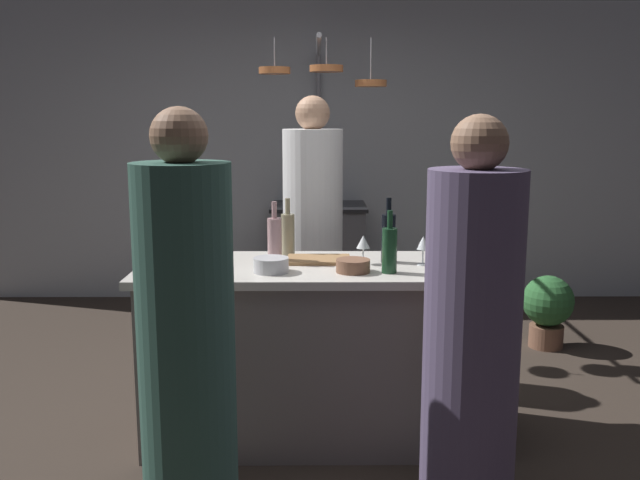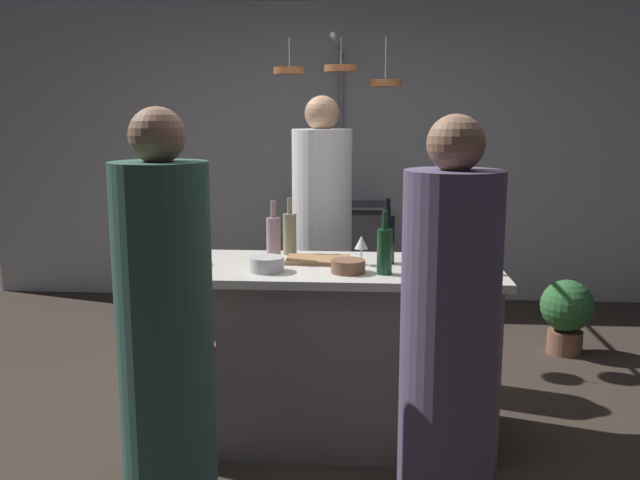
% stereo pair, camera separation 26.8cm
% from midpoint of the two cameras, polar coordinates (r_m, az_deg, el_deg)
% --- Properties ---
extents(ground_plane, '(9.00, 9.00, 0.00)m').
position_cam_midpoint_polar(ground_plane, '(3.74, 1.96, -15.70)').
color(ground_plane, '#382D26').
extents(back_wall, '(6.40, 0.16, 2.60)m').
position_cam_midpoint_polar(back_wall, '(6.22, 3.03, 7.12)').
color(back_wall, '#B2B7BC').
rests_on(back_wall, ground_plane).
extents(kitchen_island, '(1.80, 0.72, 0.90)m').
position_cam_midpoint_polar(kitchen_island, '(3.56, 2.01, -9.14)').
color(kitchen_island, slate).
rests_on(kitchen_island, ground_plane).
extents(stove_range, '(0.80, 0.64, 0.89)m').
position_cam_midpoint_polar(stove_range, '(5.93, 2.88, -1.34)').
color(stove_range, '#47474C').
rests_on(stove_range, ground_plane).
extents(chef, '(0.37, 0.37, 1.75)m').
position_cam_midpoint_polar(chef, '(4.33, 1.93, -0.70)').
color(chef, white).
rests_on(chef, ground_plane).
extents(bar_stool_left, '(0.28, 0.28, 0.68)m').
position_cam_midpoint_polar(bar_stool_left, '(3.08, -8.37, -13.99)').
color(bar_stool_left, '#4C4C51').
rests_on(bar_stool_left, ground_plane).
extents(guest_left, '(0.35, 0.35, 1.67)m').
position_cam_midpoint_polar(guest_left, '(2.61, -9.68, -9.20)').
color(guest_left, '#33594C').
rests_on(guest_left, ground_plane).
extents(bar_stool_right, '(0.28, 0.28, 0.68)m').
position_cam_midpoint_polar(bar_stool_right, '(3.05, 12.43, -14.41)').
color(bar_stool_right, '#4C4C51').
rests_on(bar_stool_right, ground_plane).
extents(guest_right, '(0.35, 0.35, 1.64)m').
position_cam_midpoint_polar(guest_right, '(2.56, 13.53, -10.00)').
color(guest_right, '#594C6B').
rests_on(guest_right, ground_plane).
extents(overhead_pot_rack, '(0.86, 1.43, 2.17)m').
position_cam_midpoint_polar(overhead_pot_rack, '(5.30, 3.08, 10.58)').
color(overhead_pot_rack, gray).
rests_on(overhead_pot_rack, ground_plane).
extents(potted_plant, '(0.36, 0.36, 0.52)m').
position_cam_midpoint_polar(potted_plant, '(5.14, 21.07, -5.54)').
color(potted_plant, brown).
rests_on(potted_plant, ground_plane).
extents(cutting_board, '(0.32, 0.22, 0.02)m').
position_cam_midpoint_polar(cutting_board, '(3.53, 2.01, -1.64)').
color(cutting_board, '#997047').
rests_on(cutting_board, kitchen_island).
extents(pepper_mill, '(0.05, 0.05, 0.21)m').
position_cam_midpoint_polar(pepper_mill, '(3.37, 14.47, -0.87)').
color(pepper_mill, '#382319').
rests_on(pepper_mill, kitchen_island).
extents(wine_bottle_rose, '(0.07, 0.07, 0.31)m').
position_cam_midpoint_polar(wine_bottle_rose, '(3.48, -1.66, 0.09)').
color(wine_bottle_rose, '#B78C8E').
rests_on(wine_bottle_rose, kitchen_island).
extents(wine_bottle_green, '(0.07, 0.07, 0.30)m').
position_cam_midpoint_polar(wine_bottle_green, '(3.25, 7.70, -0.85)').
color(wine_bottle_green, '#193D23').
rests_on(wine_bottle_green, kitchen_island).
extents(wine_bottle_dark, '(0.07, 0.07, 0.33)m').
position_cam_midpoint_polar(wine_bottle_dark, '(3.49, 7.77, 0.15)').
color(wine_bottle_dark, black).
rests_on(wine_bottle_dark, kitchen_island).
extents(wine_bottle_white, '(0.07, 0.07, 0.30)m').
position_cam_midpoint_polar(wine_bottle_white, '(3.69, -0.44, 0.59)').
color(wine_bottle_white, gray).
rests_on(wine_bottle_white, kitchen_island).
extents(wine_glass_near_left_guest, '(0.07, 0.07, 0.15)m').
position_cam_midpoint_polar(wine_glass_near_left_guest, '(3.45, 5.66, -0.34)').
color(wine_glass_near_left_guest, silver).
rests_on(wine_glass_near_left_guest, kitchen_island).
extents(wine_glass_by_chef, '(0.07, 0.07, 0.15)m').
position_cam_midpoint_polar(wine_glass_by_chef, '(3.44, 10.60, -0.47)').
color(wine_glass_by_chef, silver).
rests_on(wine_glass_by_chef, kitchen_island).
extents(mixing_bowl_blue, '(0.18, 0.18, 0.08)m').
position_cam_midpoint_polar(mixing_bowl_blue, '(3.50, -9.21, -1.36)').
color(mixing_bowl_blue, '#334C6B').
rests_on(mixing_bowl_blue, kitchen_island).
extents(mixing_bowl_wooden, '(0.16, 0.16, 0.06)m').
position_cam_midpoint_polar(mixing_bowl_wooden, '(3.28, 4.68, -2.19)').
color(mixing_bowl_wooden, brown).
rests_on(mixing_bowl_wooden, kitchen_island).
extents(mixing_bowl_steel, '(0.17, 0.17, 0.07)m').
position_cam_midpoint_polar(mixing_bowl_steel, '(3.30, -2.11, -2.02)').
color(mixing_bowl_steel, '#B7B7BC').
rests_on(mixing_bowl_steel, kitchen_island).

